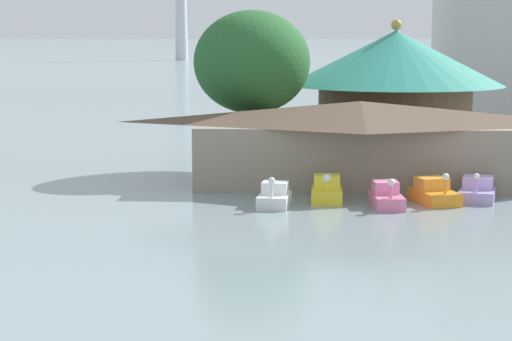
# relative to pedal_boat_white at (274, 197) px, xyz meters

# --- Properties ---
(pedal_boat_white) EXTENTS (1.65, 2.42, 1.57)m
(pedal_boat_white) POSITION_rel_pedal_boat_white_xyz_m (0.00, 0.00, 0.00)
(pedal_boat_white) COLOR white
(pedal_boat_white) RESTS_ON ground
(pedal_boat_yellow) EXTENTS (1.53, 2.30, 1.53)m
(pedal_boat_yellow) POSITION_rel_pedal_boat_white_xyz_m (2.52, 1.30, 0.06)
(pedal_boat_yellow) COLOR yellow
(pedal_boat_yellow) RESTS_ON ground
(pedal_boat_pink) EXTENTS (1.61, 2.88, 1.55)m
(pedal_boat_pink) POSITION_rel_pedal_boat_white_xyz_m (5.32, 0.24, 0.02)
(pedal_boat_pink) COLOR pink
(pedal_boat_pink) RESTS_ON ground
(pedal_boat_orange) EXTENTS (2.43, 3.10, 1.65)m
(pedal_boat_orange) POSITION_rel_pedal_boat_white_xyz_m (7.71, 1.29, 0.03)
(pedal_boat_orange) COLOR orange
(pedal_boat_orange) RESTS_ON ground
(pedal_boat_lavender) EXTENTS (2.26, 2.87, 1.53)m
(pedal_boat_lavender) POSITION_rel_pedal_boat_white_xyz_m (9.94, 2.08, 0.01)
(pedal_boat_lavender) COLOR #B299D8
(pedal_boat_lavender) RESTS_ON ground
(boathouse) EXTENTS (18.95, 7.57, 4.54)m
(boathouse) POSITION_rel_pedal_boat_white_xyz_m (4.40, 6.63, 1.91)
(boathouse) COLOR gray
(boathouse) RESTS_ON ground
(green_roof_pavilion) EXTENTS (14.05, 14.05, 9.04)m
(green_roof_pavilion) POSITION_rel_pedal_boat_white_xyz_m (7.18, 16.99, 4.42)
(green_roof_pavilion) COLOR brown
(green_roof_pavilion) RESTS_ON ground
(shoreline_tree_mid) EXTENTS (6.91, 6.91, 9.52)m
(shoreline_tree_mid) POSITION_rel_pedal_boat_white_xyz_m (-1.79, 11.30, 5.99)
(shoreline_tree_mid) COLOR brown
(shoreline_tree_mid) RESTS_ON ground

